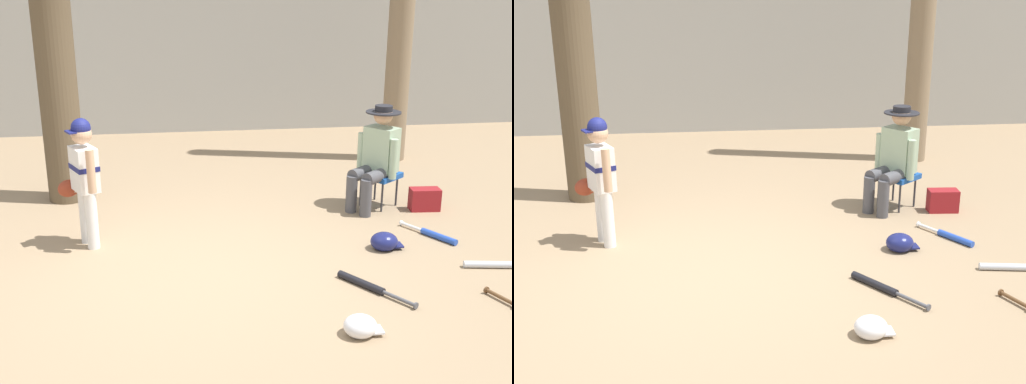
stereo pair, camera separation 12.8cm
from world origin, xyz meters
The scene contains 12 objects.
ground_plane centered at (0.00, 0.00, 0.00)m, with size 60.00×60.00×0.00m, color #937A5B.
concrete_back_wall centered at (0.00, 5.92, 1.34)m, with size 18.00×0.36×2.68m, color #9E9E99.
tree_near_player centered at (-1.50, 2.33, 2.03)m, with size 0.64×0.64×4.67m.
young_ballplayer centered at (-1.09, 0.83, 0.74)m, with size 0.48×0.54×1.31m.
folding_stool centered at (2.17, 1.58, 0.36)m, with size 0.56×0.56×0.41m.
seated_spectator centered at (2.10, 1.52, 0.64)m, with size 0.65×0.60×1.20m.
handbag_beside_stool centered at (2.66, 1.36, 0.13)m, with size 0.34×0.18×0.26m, color maroon.
bat_aluminum_silver centered at (2.73, -0.24, 0.03)m, with size 0.81×0.19×0.07m.
bat_blue_youth centered at (2.44, 0.53, 0.03)m, with size 0.41×0.64×0.07m.
bat_black_composite centered at (1.41, -0.48, 0.03)m, with size 0.52×0.71×0.07m.
batting_helmet_navy centered at (1.83, 0.32, 0.08)m, with size 0.32×0.25×0.19m.
batting_helmet_white centered at (1.13, -1.22, 0.08)m, with size 0.31×0.23×0.18m.
Camera 1 is at (-0.23, -5.34, 2.57)m, focal length 45.03 mm.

